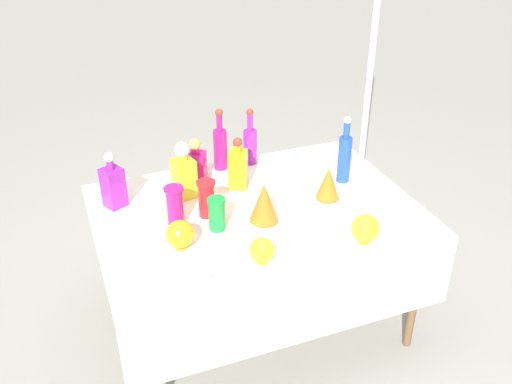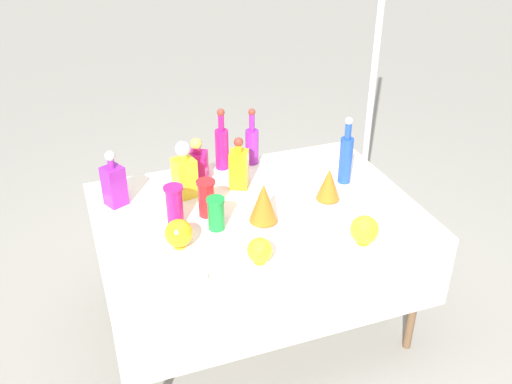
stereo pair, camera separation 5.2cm
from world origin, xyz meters
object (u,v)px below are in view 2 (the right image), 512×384
at_px(square_decanter_3, 114,183).
at_px(cardboard_box_behind_left, 185,212).
at_px(fluted_vase_0, 263,202).
at_px(square_decanter_0, 239,167).
at_px(fluted_vase_1, 329,184).
at_px(square_decanter_2, 184,172).
at_px(tall_bottle_2, 222,146).
at_px(slender_vase_0, 216,213).
at_px(square_decanter_1, 197,162).
at_px(round_bowl_0, 364,230).
at_px(canopy_pole, 372,96).
at_px(tall_bottle_0, 252,143).
at_px(round_bowl_1, 260,250).
at_px(round_bowl_2, 179,233).
at_px(tall_bottle_1, 346,157).
at_px(slender_vase_2, 206,197).
at_px(slender_vase_1, 174,204).

distance_m(square_decanter_3, cardboard_box_behind_left, 1.20).
xyz_separation_m(fluted_vase_0, cardboard_box_behind_left, (-0.14, 1.20, -0.74)).
bearing_deg(square_decanter_0, fluted_vase_1, -36.83).
relative_size(square_decanter_0, square_decanter_2, 0.93).
distance_m(tall_bottle_2, square_decanter_2, 0.36).
relative_size(square_decanter_0, cardboard_box_behind_left, 0.52).
height_order(slender_vase_0, fluted_vase_0, fluted_vase_0).
bearing_deg(square_decanter_3, square_decanter_1, 15.57).
bearing_deg(square_decanter_1, slender_vase_0, -95.09).
distance_m(fluted_vase_0, round_bowl_0, 0.50).
distance_m(fluted_vase_0, fluted_vase_1, 0.40).
bearing_deg(fluted_vase_1, canopy_pole, 48.25).
bearing_deg(round_bowl_0, tall_bottle_0, 102.78).
distance_m(square_decanter_2, fluted_vase_1, 0.75).
distance_m(cardboard_box_behind_left, canopy_pole, 1.52).
bearing_deg(fluted_vase_1, round_bowl_1, -143.75).
distance_m(slender_vase_0, fluted_vase_0, 0.23).
bearing_deg(slender_vase_0, canopy_pole, 31.89).
distance_m(tall_bottle_2, slender_vase_0, 0.63).
xyz_separation_m(square_decanter_3, round_bowl_0, (1.03, -0.74, -0.05)).
distance_m(square_decanter_1, slender_vase_0, 0.53).
xyz_separation_m(square_decanter_2, fluted_vase_0, (0.30, -0.38, -0.03)).
bearing_deg(cardboard_box_behind_left, round_bowl_2, -102.90).
xyz_separation_m(fluted_vase_0, round_bowl_2, (-0.43, -0.06, -0.04)).
bearing_deg(round_bowl_0, canopy_pole, 59.43).
relative_size(tall_bottle_1, slender_vase_2, 2.00).
xyz_separation_m(square_decanter_1, round_bowl_2, (-0.25, -0.61, -0.02)).
height_order(square_decanter_1, round_bowl_2, square_decanter_1).
relative_size(round_bowl_1, canopy_pole, 0.05).
distance_m(tall_bottle_0, canopy_pole, 0.92).
height_order(square_decanter_3, canopy_pole, canopy_pole).
height_order(round_bowl_1, round_bowl_2, round_bowl_2).
bearing_deg(round_bowl_0, slender_vase_2, 141.95).
relative_size(square_decanter_3, cardboard_box_behind_left, 0.54).
bearing_deg(tall_bottle_2, round_bowl_1, -96.76).
relative_size(tall_bottle_1, tall_bottle_2, 1.05).
bearing_deg(fluted_vase_0, square_decanter_2, 127.99).
relative_size(tall_bottle_2, round_bowl_2, 2.62).
bearing_deg(round_bowl_0, tall_bottle_2, 112.80).
bearing_deg(cardboard_box_behind_left, tall_bottle_1, -54.15).
distance_m(round_bowl_1, cardboard_box_behind_left, 1.66).
relative_size(fluted_vase_1, round_bowl_0, 1.29).
xyz_separation_m(square_decanter_1, slender_vase_1, (-0.22, -0.41, 0.01)).
bearing_deg(square_decanter_0, slender_vase_1, -149.44).
bearing_deg(tall_bottle_1, slender_vase_0, -165.58).
xyz_separation_m(square_decanter_3, fluted_vase_0, (0.65, -0.42, -0.01)).
height_order(cardboard_box_behind_left, canopy_pole, canopy_pole).
bearing_deg(tall_bottle_2, round_bowl_2, -121.39).
height_order(tall_bottle_0, fluted_vase_1, tall_bottle_0).
xyz_separation_m(square_decanter_2, round_bowl_0, (0.67, -0.71, -0.07)).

